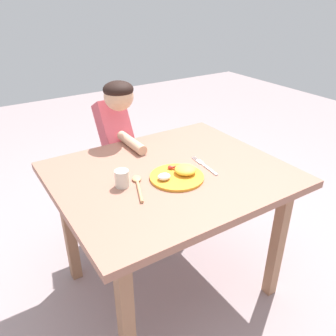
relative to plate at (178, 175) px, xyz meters
name	(u,v)px	position (x,y,z in m)	size (l,w,h in m)	color
ground_plane	(170,283)	(0.00, 0.07, -0.74)	(8.00, 8.00, 0.00)	gray
dining_table	(170,187)	(0.00, 0.07, -0.10)	(1.06, 0.89, 0.72)	#9E6754
plate	(178,175)	(0.00, 0.00, 0.00)	(0.25, 0.25, 0.05)	orange
fork	(205,166)	(0.17, 0.02, -0.01)	(0.04, 0.21, 0.01)	silver
spoon	(138,184)	(-0.19, 0.04, -0.01)	(0.11, 0.22, 0.01)	tan
drinking_cup	(121,178)	(-0.25, 0.07, 0.02)	(0.06, 0.06, 0.08)	silver
person	(116,157)	(-0.02, 0.64, -0.16)	(0.17, 0.49, 1.05)	#49526F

